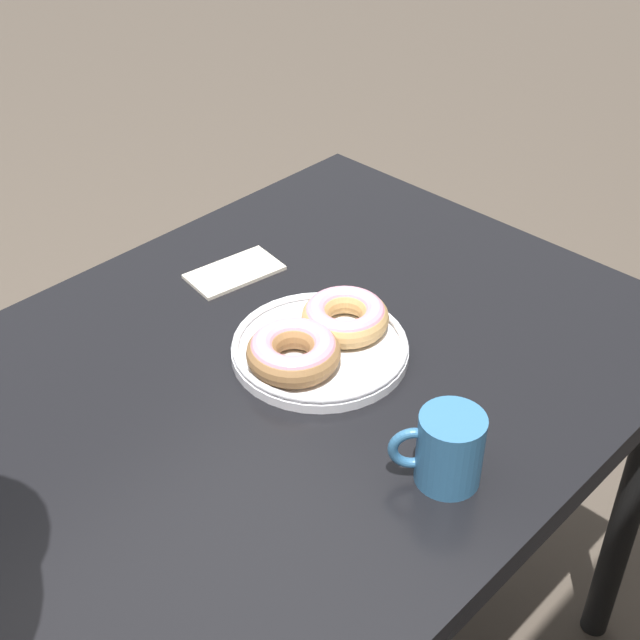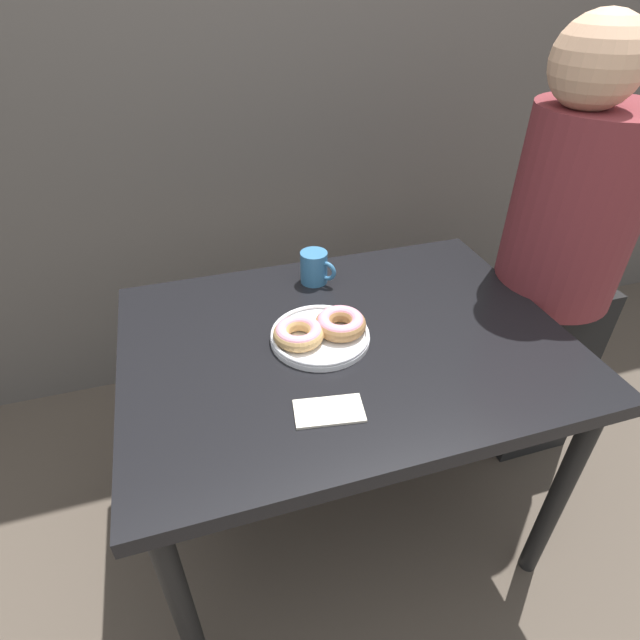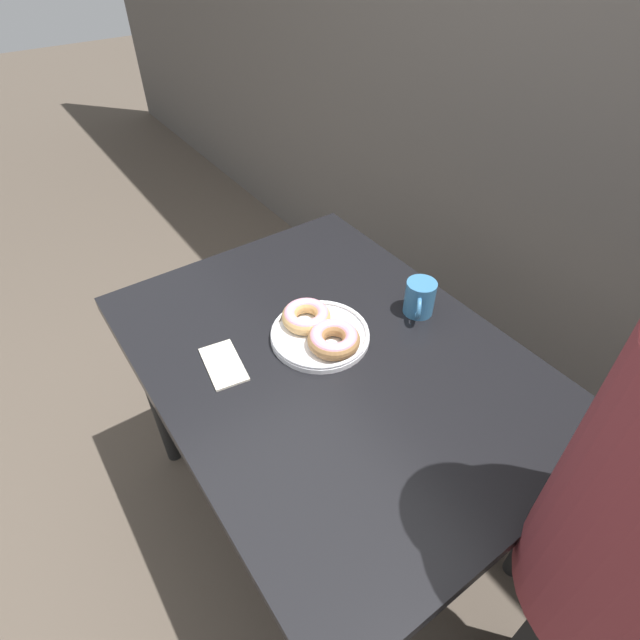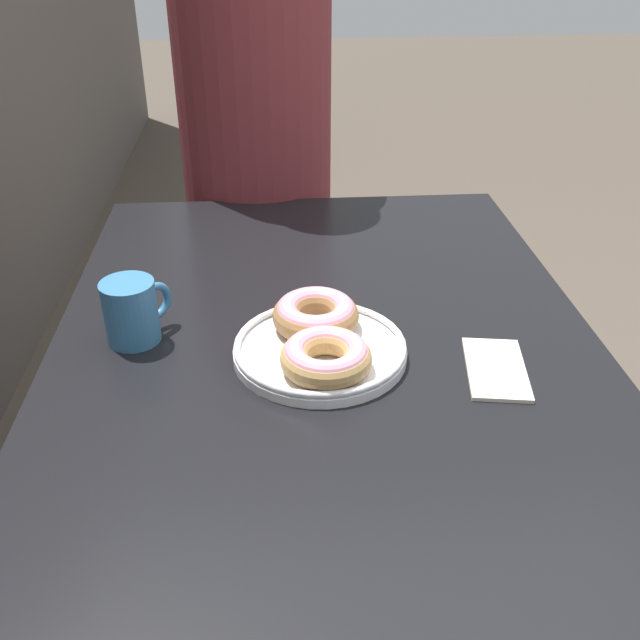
# 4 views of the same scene
# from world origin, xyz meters

# --- Properties ---
(ground_plane) EXTENTS (14.00, 14.00, 0.00)m
(ground_plane) POSITION_xyz_m (0.00, 0.00, 0.00)
(ground_plane) COLOR #4C4238
(wall_back) EXTENTS (8.00, 0.05, 2.60)m
(wall_back) POSITION_xyz_m (0.00, 1.12, 1.30)
(wall_back) COLOR #56514C
(wall_back) RESTS_ON ground_plane
(dining_table) EXTENTS (1.10, 0.81, 0.73)m
(dining_table) POSITION_xyz_m (0.00, 0.23, 0.65)
(dining_table) COLOR black
(dining_table) RESTS_ON ground_plane
(donut_plate) EXTENTS (0.27, 0.25, 0.06)m
(donut_plate) POSITION_xyz_m (-0.06, 0.24, 0.76)
(donut_plate) COLOR white
(donut_plate) RESTS_ON dining_table
(coffee_mug) EXTENTS (0.10, 0.10, 0.09)m
(coffee_mug) POSITION_xyz_m (-0.00, 0.51, 0.78)
(coffee_mug) COLOR teal
(coffee_mug) RESTS_ON dining_table
(person_figure) EXTENTS (0.40, 0.34, 1.42)m
(person_figure) POSITION_xyz_m (0.71, 0.33, 0.77)
(person_figure) COLOR black
(person_figure) RESTS_ON ground_plane
(napkin) EXTENTS (0.16, 0.10, 0.01)m
(napkin) POSITION_xyz_m (-0.12, -0.00, 0.74)
(napkin) COLOR beige
(napkin) RESTS_ON dining_table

